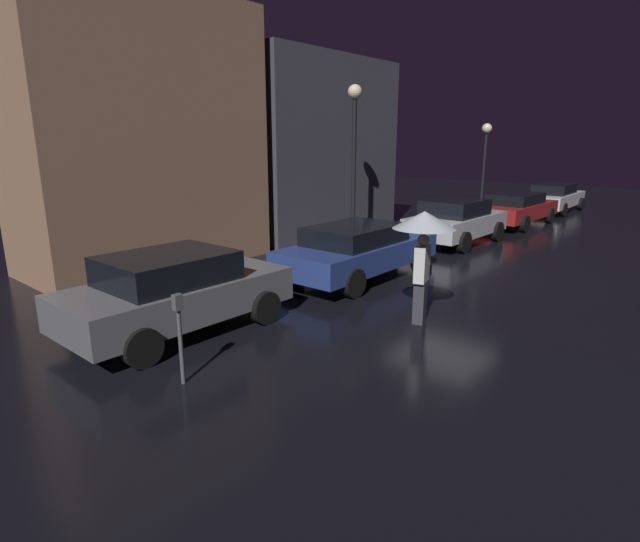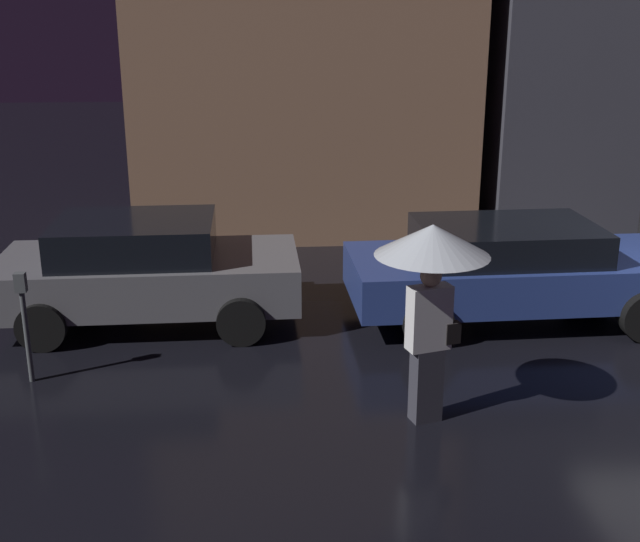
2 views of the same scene
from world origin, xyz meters
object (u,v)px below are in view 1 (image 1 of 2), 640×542
object	(u,v)px
parked_car_silver	(456,221)
street_lamp_far	(485,151)
parked_car_white	(554,197)
parked_car_grey	(175,290)
pedestrian_with_umbrella	(424,233)
parked_car_red	(516,208)
parking_meter	(180,329)
parked_car_blue	(358,249)
street_lamp_near	(354,136)

from	to	relation	value
parked_car_silver	street_lamp_far	xyz separation A→B (m)	(6.61, 2.07, 2.12)
parked_car_white	parked_car_grey	bearing A→B (deg)	177.88
parked_car_grey	pedestrian_with_umbrella	distance (m)	4.52
parked_car_silver	pedestrian_with_umbrella	bearing A→B (deg)	-157.78
parked_car_red	street_lamp_far	xyz separation A→B (m)	(1.57, 2.18, 2.20)
parked_car_grey	parked_car_silver	distance (m)	10.54
parked_car_grey	street_lamp_far	size ratio (longest dim) A/B	0.99
pedestrian_with_umbrella	parked_car_grey	bearing A→B (deg)	120.43
pedestrian_with_umbrella	parked_car_white	bearing A→B (deg)	-6.43
parking_meter	parked_car_blue	bearing A→B (deg)	14.38
parked_car_grey	parked_car_red	xyz separation A→B (m)	(15.58, -0.17, -0.05)
parked_car_grey	parked_car_silver	world-z (taller)	parked_car_silver
parked_car_red	pedestrian_with_umbrella	world-z (taller)	pedestrian_with_umbrella
parked_car_grey	parked_car_red	size ratio (longest dim) A/B	0.86
parked_car_silver	parked_car_red	size ratio (longest dim) A/B	0.87
street_lamp_near	pedestrian_with_umbrella	bearing A→B (deg)	-132.06
parked_car_silver	street_lamp_far	size ratio (longest dim) A/B	1.00
street_lamp_near	parked_car_silver	bearing A→B (deg)	-41.19
parked_car_blue	parked_car_red	xyz separation A→B (m)	(10.60, 0.08, -0.02)
parking_meter	street_lamp_far	world-z (taller)	street_lamp_far
parked_car_white	street_lamp_far	world-z (taller)	street_lamp_far
parked_car_silver	street_lamp_far	distance (m)	7.25
parked_car_red	parking_meter	world-z (taller)	parking_meter
parked_car_red	street_lamp_near	size ratio (longest dim) A/B	0.94
parked_car_white	parking_meter	bearing A→B (deg)	-177.39
parked_car_white	pedestrian_with_umbrella	xyz separation A→B (m)	(-17.65, -3.02, 0.99)
pedestrian_with_umbrella	street_lamp_far	bearing A→B (deg)	3.76
street_lamp_near	parking_meter	bearing A→B (deg)	-156.05
parked_car_blue	pedestrian_with_umbrella	distance (m)	3.44
parked_car_blue	parked_car_silver	xyz separation A→B (m)	(5.57, 0.19, 0.05)
parked_car_red	street_lamp_near	xyz separation A→B (m)	(-7.63, 2.38, 2.74)
pedestrian_with_umbrella	parked_car_blue	bearing A→B (deg)	41.52
street_lamp_far	parking_meter	bearing A→B (deg)	-168.19
parked_car_grey	parking_meter	size ratio (longest dim) A/B	3.07
parked_car_white	street_lamp_near	distance (m)	13.39
parked_car_blue	parking_meter	world-z (taller)	parked_car_blue
parked_car_blue	parked_car_silver	size ratio (longest dim) A/B	1.13
street_lamp_near	street_lamp_far	size ratio (longest dim) A/B	1.22
parked_car_red	street_lamp_far	bearing A→B (deg)	54.88
parked_car_blue	parked_car_white	xyz separation A→B (m)	(15.89, 0.23, -0.02)
parked_car_red	pedestrian_with_umbrella	distance (m)	12.73
pedestrian_with_umbrella	parking_meter	size ratio (longest dim) A/B	1.60
street_lamp_far	parked_car_silver	bearing A→B (deg)	-162.60
parked_car_silver	pedestrian_with_umbrella	world-z (taller)	pedestrian_with_umbrella
parked_car_blue	street_lamp_near	xyz separation A→B (m)	(2.97, 2.46, 2.72)
parked_car_red	parked_car_grey	bearing A→B (deg)	-179.89
street_lamp_near	street_lamp_far	world-z (taller)	street_lamp_near
parked_car_blue	parking_meter	distance (m)	6.28
parked_car_white	street_lamp_near	xyz separation A→B (m)	(-12.92, 2.23, 2.73)
parked_car_grey	street_lamp_far	world-z (taller)	street_lamp_far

